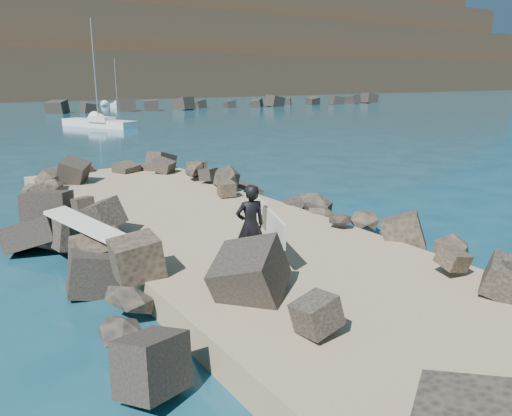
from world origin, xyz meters
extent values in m
plane|color=#0F384C|center=(0.00, 0.00, 0.00)|extent=(800.00, 800.00, 0.00)
cube|color=#8C7759|center=(0.00, -2.00, 0.30)|extent=(6.00, 26.00, 0.60)
cube|color=black|center=(-2.90, -1.50, 0.50)|extent=(2.60, 22.00, 1.00)
cube|color=black|center=(2.90, -1.50, 0.50)|extent=(2.60, 22.00, 1.00)
cube|color=black|center=(35.00, 55.00, 0.60)|extent=(52.00, 4.00, 1.20)
cube|color=white|center=(-3.29, 0.74, 1.04)|extent=(1.64, 2.41, 0.08)
imported|color=black|center=(-0.81, -1.99, 1.46)|extent=(0.70, 0.53, 1.72)
cube|color=beige|center=(-0.36, -1.99, 1.51)|extent=(0.72, 2.06, 0.67)
cube|color=white|center=(19.87, 66.80, 0.25)|extent=(3.83, 5.86, 0.80)
cylinder|color=gray|center=(19.87, 66.80, 3.85)|extent=(0.12, 0.12, 6.50)
cube|color=white|center=(19.87, 66.16, 0.75)|extent=(1.59, 1.90, 0.44)
cube|color=white|center=(7.62, 36.10, 0.25)|extent=(4.94, 8.01, 0.80)
cylinder|color=gray|center=(7.62, 36.10, 5.00)|extent=(0.12, 0.12, 8.81)
cube|color=white|center=(7.62, 35.22, 0.75)|extent=(2.10, 2.57, 0.44)
camera|label=1|loc=(-6.20, -10.20, 4.42)|focal=35.00mm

